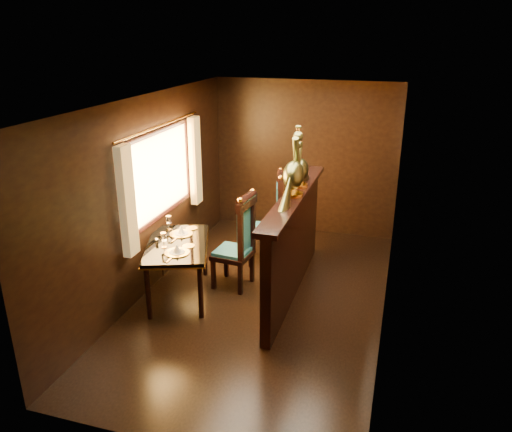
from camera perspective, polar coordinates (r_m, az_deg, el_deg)
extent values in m
plane|color=black|center=(6.44, 0.66, -9.53)|extent=(5.00, 5.00, 0.00)
cube|color=black|center=(8.24, 5.58, 6.60)|extent=(3.00, 0.04, 2.50)
cube|color=black|center=(3.80, -10.03, -11.21)|extent=(3.00, 0.04, 2.50)
cube|color=black|center=(6.47, -12.18, 2.28)|extent=(0.04, 5.00, 2.50)
cube|color=black|center=(5.71, 15.34, -0.49)|extent=(0.04, 5.00, 2.50)
cube|color=beige|center=(5.62, 0.77, 13.11)|extent=(3.00, 5.00, 0.04)
cube|color=#FFC672|center=(6.66, -11.05, 4.69)|extent=(0.01, 1.70, 1.05)
cube|color=gold|center=(5.82, -14.53, 1.59)|extent=(0.10, 0.22, 1.30)
cube|color=gold|center=(7.47, -6.96, 6.26)|extent=(0.10, 0.22, 1.30)
cylinder|color=gold|center=(6.48, -10.84, 10.14)|extent=(0.03, 2.20, 0.03)
cube|color=black|center=(6.33, 4.28, -3.52)|extent=(0.12, 2.60, 1.30)
cube|color=#3A381A|center=(6.32, 3.71, -3.04)|extent=(0.02, 2.20, 0.95)
cube|color=black|center=(6.09, 4.44, 2.33)|extent=(0.26, 2.70, 0.06)
cube|color=black|center=(6.30, -9.01, -3.24)|extent=(1.10, 1.39, 0.04)
cube|color=gold|center=(6.32, -8.99, -3.49)|extent=(1.13, 1.42, 0.02)
cylinder|color=black|center=(6.02, -12.23, -8.65)|extent=(0.06, 0.06, 0.67)
cylinder|color=black|center=(5.95, -6.36, -8.65)|extent=(0.06, 0.06, 0.67)
cylinder|color=black|center=(6.99, -10.91, -4.27)|extent=(0.06, 0.06, 0.67)
cylinder|color=black|center=(6.93, -5.89, -4.21)|extent=(0.06, 0.06, 0.67)
cylinder|color=#C38324|center=(6.02, -9.01, -4.15)|extent=(0.30, 0.30, 0.01)
cone|color=silver|center=(6.00, -9.04, -3.68)|extent=(0.11, 0.11, 0.10)
cylinder|color=#C38324|center=(6.55, -8.54, -2.03)|extent=(0.30, 0.30, 0.01)
cone|color=silver|center=(6.53, -8.56, -1.59)|extent=(0.11, 0.11, 0.10)
cylinder|color=silver|center=(6.31, -11.25, -2.89)|extent=(0.03, 0.03, 0.06)
cylinder|color=silver|center=(6.33, -11.31, -2.79)|extent=(0.03, 0.03, 0.06)
cube|color=black|center=(6.59, -2.67, -4.43)|extent=(0.51, 0.51, 0.06)
cube|color=navy|center=(6.56, -2.68, -4.02)|extent=(0.46, 0.46, 0.05)
cube|color=navy|center=(6.35, -1.07, -1.53)|extent=(0.07, 0.37, 0.60)
cube|color=black|center=(6.61, -4.88, -6.68)|extent=(0.05, 0.05, 0.42)
cube|color=black|center=(6.46, -1.80, -7.30)|extent=(0.05, 0.05, 0.42)
cube|color=black|center=(6.92, -3.41, -5.33)|extent=(0.05, 0.05, 0.42)
cube|color=black|center=(6.78, -0.45, -5.89)|extent=(0.05, 0.05, 0.42)
sphere|color=gold|center=(6.03, -1.83, 1.82)|extent=(0.07, 0.07, 0.07)
sphere|color=gold|center=(6.36, -0.40, 2.86)|extent=(0.07, 0.07, 0.07)
cube|color=black|center=(7.25, 1.04, -1.81)|extent=(0.59, 0.59, 0.06)
cube|color=navy|center=(7.23, 1.04, -1.42)|extent=(0.53, 0.53, 0.05)
cube|color=navy|center=(7.10, 2.77, 1.21)|extent=(0.13, 0.38, 0.63)
cube|color=black|center=(7.18, -0.64, -4.23)|extent=(0.05, 0.05, 0.43)
cube|color=black|center=(7.16, 2.59, -4.30)|extent=(0.05, 0.05, 0.43)
cube|color=black|center=(7.54, -0.46, -2.95)|extent=(0.05, 0.05, 0.43)
cube|color=black|center=(7.53, 2.61, -3.01)|extent=(0.05, 0.05, 0.43)
sphere|color=gold|center=(6.77, 2.83, 4.41)|extent=(0.07, 0.07, 0.07)
sphere|color=gold|center=(7.16, 2.84, 5.31)|extent=(0.07, 0.07, 0.07)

